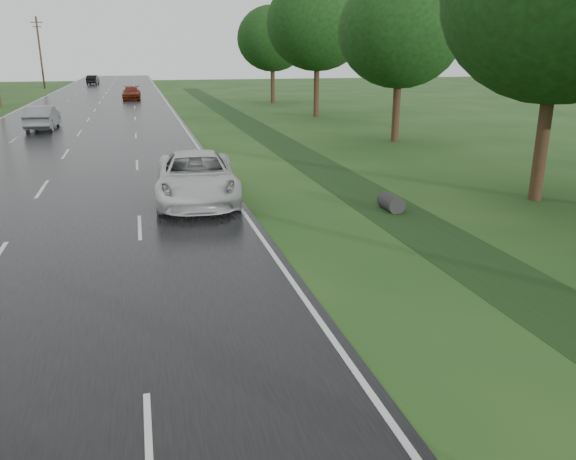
{
  "coord_description": "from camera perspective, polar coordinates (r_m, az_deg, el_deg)",
  "views": [
    {
      "loc": [
        3.69,
        -6.32,
        4.9
      ],
      "look_at": [
        6.62,
        4.75,
        1.3
      ],
      "focal_mm": 35.0,
      "sensor_mm": 36.0,
      "label": 1
    }
  ],
  "objects": [
    {
      "name": "far_car_dark",
      "position": [
        101.75,
        -19.21,
        14.21
      ],
      "size": [
        1.89,
        4.61,
        1.49
      ],
      "primitive_type": "imported",
      "rotation": [
        0.0,
        0.0,
        3.07
      ],
      "color": "black",
      "rests_on": "road"
    },
    {
      "name": "drainage_ditch",
      "position": [
        26.66,
        2.48,
        6.93
      ],
      "size": [
        2.2,
        120.0,
        0.56
      ],
      "color": "#1A3313",
      "rests_on": "ground"
    },
    {
      "name": "silver_sedan",
      "position": [
        41.83,
        -23.68,
        10.43
      ],
      "size": [
        1.81,
        4.8,
        1.56
      ],
      "primitive_type": "imported",
      "rotation": [
        0.0,
        0.0,
        3.11
      ],
      "color": "#979BA0",
      "rests_on": "road"
    },
    {
      "name": "tree_east_c",
      "position": [
        33.63,
        11.38,
        19.24
      ],
      "size": [
        7.0,
        7.0,
        9.29
      ],
      "color": "#3C2718",
      "rests_on": "ground"
    },
    {
      "name": "edge_stripe_east",
      "position": [
        51.64,
        -11.62,
        11.72
      ],
      "size": [
        0.12,
        180.0,
        0.01
      ],
      "primitive_type": "cube",
      "color": "silver",
      "rests_on": "road"
    },
    {
      "name": "edge_stripe_west",
      "position": [
        52.59,
        -26.68,
        10.35
      ],
      "size": [
        0.12,
        180.0,
        0.01
      ],
      "primitive_type": "cube",
      "color": "silver",
      "rests_on": "road"
    },
    {
      "name": "far_car_red",
      "position": [
        66.51,
        -15.62,
        13.25
      ],
      "size": [
        2.07,
        4.8,
        1.38
      ],
      "primitive_type": "imported",
      "rotation": [
        0.0,
        0.0,
        -0.03
      ],
      "color": "maroon",
      "rests_on": "road"
    },
    {
      "name": "tree_east_f",
      "position": [
        59.95,
        -1.6,
        18.86
      ],
      "size": [
        7.2,
        7.2,
        9.62
      ],
      "color": "#3C2718",
      "rests_on": "ground"
    },
    {
      "name": "tree_east_d",
      "position": [
        46.56,
        3.01,
        20.21
      ],
      "size": [
        8.0,
        8.0,
        10.76
      ],
      "color": "#3C2718",
      "rests_on": "ground"
    },
    {
      "name": "center_line",
      "position": [
        51.68,
        -19.24,
        11.12
      ],
      "size": [
        0.12,
        180.0,
        0.01
      ],
      "primitive_type": "cube",
      "color": "silver",
      "rests_on": "road"
    },
    {
      "name": "road",
      "position": [
        51.68,
        -19.23,
        11.1
      ],
      "size": [
        14.0,
        180.0,
        0.04
      ],
      "primitive_type": "cube",
      "color": "black",
      "rests_on": "ground"
    },
    {
      "name": "utility_pole_distant",
      "position": [
        92.22,
        -23.88,
        16.23
      ],
      "size": [
        1.6,
        0.26,
        10.0
      ],
      "color": "#3C2718",
      "rests_on": "ground"
    },
    {
      "name": "white_pickup",
      "position": [
        19.66,
        -9.27,
        5.35
      ],
      "size": [
        3.11,
        6.03,
        1.63
      ],
      "primitive_type": "imported",
      "rotation": [
        0.0,
        0.0,
        -0.07
      ],
      "color": "white",
      "rests_on": "road"
    }
  ]
}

